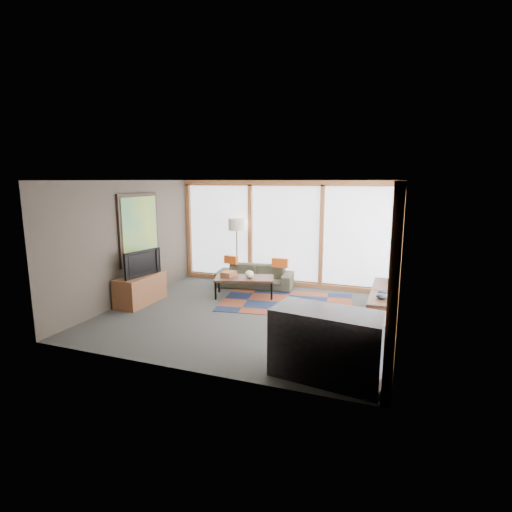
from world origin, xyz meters
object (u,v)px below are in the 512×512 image
at_px(sofa, 255,276).
at_px(bar_counter, 328,345).
at_px(tv_console, 141,289).
at_px(television, 140,263).
at_px(coffee_table, 244,287).
at_px(bookshelf, 381,303).
at_px(floor_lamp, 237,251).

height_order(sofa, bar_counter, bar_counter).
distance_m(tv_console, television, 0.58).
distance_m(television, bar_counter, 4.74).
xyz_separation_m(television, bar_counter, (4.34, -1.86, -0.42)).
height_order(sofa, coffee_table, sofa).
height_order(coffee_table, television, television).
xyz_separation_m(sofa, coffee_table, (0.06, -0.82, -0.05)).
xyz_separation_m(bookshelf, television, (-4.85, -0.92, 0.63)).
relative_size(sofa, tv_console, 1.51).
height_order(coffee_table, tv_console, tv_console).
distance_m(sofa, floor_lamp, 0.81).
xyz_separation_m(floor_lamp, coffee_table, (0.61, -1.00, -0.61)).
bearing_deg(bookshelf, floor_lamp, 159.35).
distance_m(sofa, tv_console, 2.76).
distance_m(sofa, bar_counter, 4.70).
relative_size(sofa, bar_counter, 1.26).
height_order(sofa, floor_lamp, floor_lamp).
bearing_deg(television, floor_lamp, -17.81).
bearing_deg(tv_console, bookshelf, 10.39).
bearing_deg(sofa, floor_lamp, 155.22).
xyz_separation_m(sofa, floor_lamp, (-0.55, 0.18, 0.56)).
bearing_deg(bar_counter, coffee_table, 136.45).
bearing_deg(floor_lamp, coffee_table, -58.63).
distance_m(sofa, coffee_table, 0.82).
bearing_deg(television, sofa, -29.69).
bearing_deg(bar_counter, tv_console, 164.80).
height_order(floor_lamp, television, floor_lamp).
bearing_deg(sofa, tv_console, -138.35).
relative_size(floor_lamp, bar_counter, 1.13).
height_order(sofa, bookshelf, sofa).
bearing_deg(floor_lamp, television, -118.90).
height_order(bookshelf, television, television).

